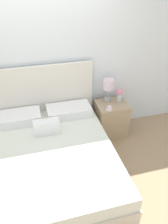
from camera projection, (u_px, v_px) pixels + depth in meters
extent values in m
plane|color=tan|center=(46.00, 134.00, 3.83)|extent=(12.00, 12.00, 0.00)
cube|color=white|center=(36.00, 62.00, 3.17)|extent=(8.00, 0.06, 2.60)
cube|color=beige|center=(53.00, 169.00, 2.96)|extent=(1.61, 1.94, 0.32)
cube|color=white|center=(51.00, 155.00, 2.82)|extent=(1.58, 1.90, 0.20)
cube|color=silver|center=(42.00, 104.00, 3.46)|extent=(1.64, 0.05, 1.27)
cube|color=white|center=(18.00, 118.00, 3.22)|extent=(0.68, 0.36, 0.14)
cube|color=white|center=(69.00, 111.00, 3.39)|extent=(0.68, 0.36, 0.14)
cube|color=white|center=(47.00, 127.00, 2.98)|extent=(0.35, 0.12, 0.21)
cube|color=tan|center=(111.00, 119.00, 3.71)|extent=(0.50, 0.43, 0.59)
sphere|color=#B2AD93|center=(117.00, 118.00, 3.44)|extent=(0.02, 0.02, 0.02)
cylinder|color=#A8B2BC|center=(107.00, 99.00, 3.61)|extent=(0.10, 0.10, 0.06)
cylinder|color=#B7B29E|center=(108.00, 93.00, 3.54)|extent=(0.02, 0.02, 0.17)
cylinder|color=silver|center=(108.00, 84.00, 3.46)|extent=(0.18, 0.18, 0.16)
cylinder|color=silver|center=(119.00, 98.00, 3.59)|extent=(0.08, 0.08, 0.13)
sphere|color=pink|center=(120.00, 92.00, 3.53)|extent=(0.12, 0.12, 0.12)
sphere|color=#609356|center=(121.00, 93.00, 3.55)|extent=(0.05, 0.05, 0.05)
cylinder|color=white|center=(109.00, 109.00, 3.41)|extent=(0.10, 0.10, 0.01)
cylinder|color=white|center=(109.00, 108.00, 3.39)|extent=(0.06, 0.06, 0.05)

